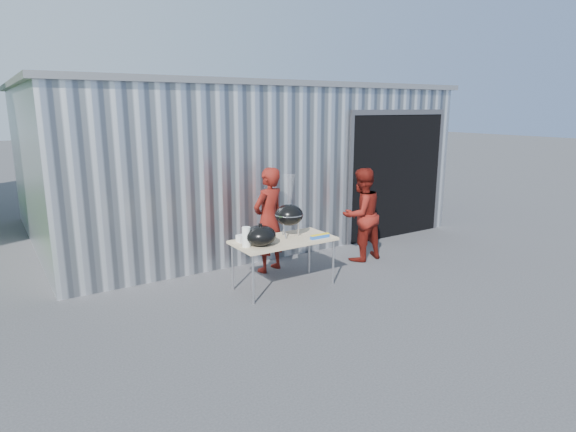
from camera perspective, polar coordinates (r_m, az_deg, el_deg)
ground at (r=7.12m, az=3.07°, el=-9.09°), size 80.00×80.00×0.00m
building at (r=11.09m, az=-6.97°, el=6.94°), size 8.20×6.20×3.10m
folding_table at (r=7.10m, az=-0.52°, el=-3.07°), size 1.50×0.75×0.75m
kettle_grill at (r=7.12m, az=0.11°, el=0.80°), size 0.43×0.43×0.93m
grill_lid at (r=6.75m, az=-3.29°, el=-2.32°), size 0.44×0.44×0.32m
paper_towels at (r=6.70m, az=-4.97°, el=-2.49°), size 0.12×0.12×0.28m
white_tub at (r=6.98m, az=-5.21°, el=-2.65°), size 0.20×0.15×0.10m
foil_box at (r=7.14m, az=3.80°, el=-2.41°), size 0.32×0.05×0.06m
person_cook at (r=7.81m, az=-2.31°, el=-0.48°), size 0.72×0.58×1.72m
person_bystander at (r=8.49m, az=8.67°, el=0.16°), size 0.82×0.66×1.63m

